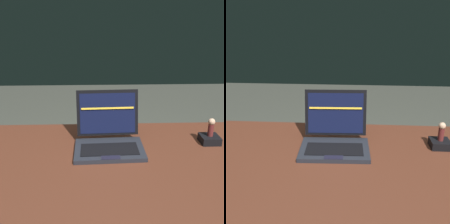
# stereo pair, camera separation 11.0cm
# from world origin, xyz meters

# --- Properties ---
(desk) EXTENTS (1.54, 0.76, 0.71)m
(desk) POSITION_xyz_m (0.00, 0.00, 0.64)
(desk) COLOR #50281A
(desk) RESTS_ON ground
(laptop_front) EXTENTS (0.28, 0.24, 0.22)m
(laptop_front) POSITION_xyz_m (-0.01, 0.11, 0.76)
(laptop_front) COLOR #20222A
(laptop_front) RESTS_ON desk
(figurine_stand) EXTENTS (0.08, 0.08, 0.03)m
(figurine_stand) POSITION_xyz_m (0.42, 0.15, 0.73)
(figurine_stand) COLOR black
(figurine_stand) RESTS_ON desk
(figurine) EXTENTS (0.03, 0.03, 0.08)m
(figurine) POSITION_xyz_m (0.42, 0.15, 0.79)
(figurine) COLOR maroon
(figurine) RESTS_ON figurine_stand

